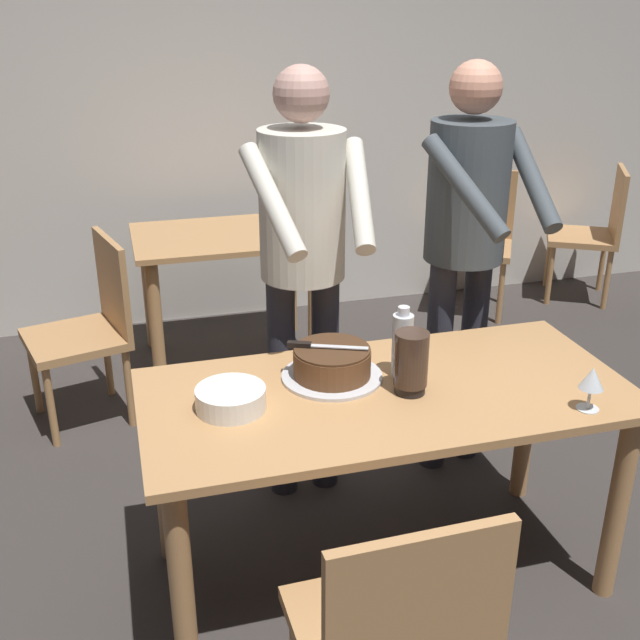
# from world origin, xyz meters

# --- Properties ---
(ground_plane) EXTENTS (14.00, 14.00, 0.00)m
(ground_plane) POSITION_xyz_m (0.00, 0.00, 0.00)
(ground_plane) COLOR #383330
(back_wall) EXTENTS (10.00, 0.12, 2.70)m
(back_wall) POSITION_xyz_m (0.00, 2.64, 1.35)
(back_wall) COLOR beige
(back_wall) RESTS_ON ground_plane
(main_dining_table) EXTENTS (1.60, 0.75, 0.75)m
(main_dining_table) POSITION_xyz_m (0.00, 0.00, 0.63)
(main_dining_table) COLOR tan
(main_dining_table) RESTS_ON ground_plane
(cake_on_platter) EXTENTS (0.34, 0.34, 0.11)m
(cake_on_platter) POSITION_xyz_m (-0.15, 0.13, 0.80)
(cake_on_platter) COLOR silver
(cake_on_platter) RESTS_ON main_dining_table
(cake_knife) EXTENTS (0.26, 0.12, 0.02)m
(cake_knife) POSITION_xyz_m (-0.22, 0.16, 0.87)
(cake_knife) COLOR silver
(cake_knife) RESTS_ON cake_on_platter
(plate_stack) EXTENTS (0.22, 0.22, 0.07)m
(plate_stack) POSITION_xyz_m (-0.51, 0.01, 0.79)
(plate_stack) COLOR white
(plate_stack) RESTS_ON main_dining_table
(wine_glass_near) EXTENTS (0.08, 0.08, 0.14)m
(wine_glass_near) POSITION_xyz_m (0.56, -0.29, 0.85)
(wine_glass_near) COLOR silver
(wine_glass_near) RESTS_ON main_dining_table
(water_bottle) EXTENTS (0.07, 0.07, 0.25)m
(water_bottle) POSITION_xyz_m (0.08, 0.09, 0.86)
(water_bottle) COLOR silver
(water_bottle) RESTS_ON main_dining_table
(hurricane_lamp) EXTENTS (0.11, 0.11, 0.21)m
(hurricane_lamp) POSITION_xyz_m (0.07, -0.03, 0.86)
(hurricane_lamp) COLOR black
(hurricane_lamp) RESTS_ON main_dining_table
(person_cutting_cake) EXTENTS (0.47, 0.56, 1.72)m
(person_cutting_cake) POSITION_xyz_m (-0.13, 0.59, 1.08)
(person_cutting_cake) COLOR #2D2D38
(person_cutting_cake) RESTS_ON ground_plane
(person_standing_beside) EXTENTS (0.46, 0.57, 1.72)m
(person_standing_beside) POSITION_xyz_m (0.55, 0.62, 1.08)
(person_standing_beside) COLOR #2D2D38
(person_standing_beside) RESTS_ON ground_plane
(chair_near_side) EXTENTS (0.45, 0.45, 0.90)m
(chair_near_side) POSITION_xyz_m (-0.25, -0.75, 0.49)
(chair_near_side) COLOR tan
(chair_near_side) RESTS_ON ground_plane
(background_table) EXTENTS (1.00, 0.70, 0.74)m
(background_table) POSITION_xyz_m (-0.22, 1.94, 0.58)
(background_table) COLOR tan
(background_table) RESTS_ON ground_plane
(background_chair_1) EXTENTS (0.60, 0.60, 0.90)m
(background_chair_1) POSITION_xyz_m (1.47, 2.28, 0.49)
(background_chair_1) COLOR tan
(background_chair_1) RESTS_ON ground_plane
(background_chair_2) EXTENTS (0.54, 0.54, 0.90)m
(background_chair_2) POSITION_xyz_m (-0.96, 1.45, 0.49)
(background_chair_2) COLOR tan
(background_chair_2) RESTS_ON ground_plane
(background_chair_3) EXTENTS (0.60, 0.60, 0.90)m
(background_chair_3) POSITION_xyz_m (2.29, 2.21, 0.49)
(background_chair_3) COLOR tan
(background_chair_3) RESTS_ON ground_plane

